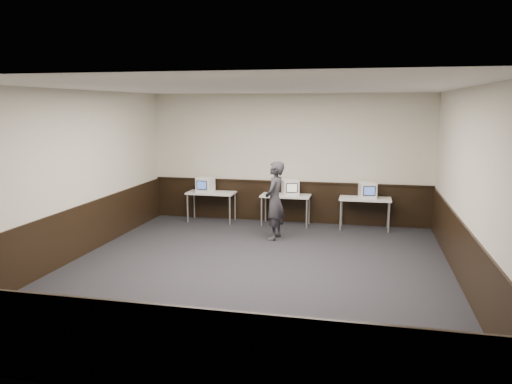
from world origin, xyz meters
TOP-DOWN VIEW (x-y plane):
  - floor at (0.00, 0.00)m, footprint 8.00×8.00m
  - ceiling at (0.00, 0.00)m, footprint 8.00×8.00m
  - back_wall at (0.00, 4.00)m, footprint 7.00×0.00m
  - front_wall at (0.00, -4.00)m, footprint 7.00×0.00m
  - left_wall at (-3.50, 0.00)m, footprint 0.00×8.00m
  - right_wall at (3.50, 0.00)m, footprint 0.00×8.00m
  - wainscot_back at (0.00, 3.98)m, footprint 6.98×0.04m
  - wainscot_front at (0.00, -3.98)m, footprint 6.98×0.04m
  - wainscot_left at (-3.48, 0.00)m, footprint 0.04×7.98m
  - wainscot_right at (3.48, 0.00)m, footprint 0.04×7.98m
  - wainscot_rail at (0.00, 3.96)m, footprint 6.98×0.06m
  - desk_left at (-1.90, 3.60)m, footprint 1.20×0.60m
  - desk_center at (0.00, 3.60)m, footprint 1.20×0.60m
  - desk_right at (1.90, 3.60)m, footprint 1.20×0.60m
  - emac_left at (-2.04, 3.55)m, footprint 0.43×0.45m
  - emac_center at (0.11, 3.62)m, footprint 0.49×0.50m
  - emac_right at (1.95, 3.59)m, footprint 0.45×0.46m
  - person at (-0.03, 2.26)m, footprint 0.48×0.67m

SIDE VIEW (x-z plane):
  - floor at x=0.00m, z-range 0.00..0.00m
  - wainscot_back at x=0.00m, z-range 0.00..1.00m
  - wainscot_front at x=0.00m, z-range 0.00..1.00m
  - wainscot_left at x=-3.48m, z-range 0.00..1.00m
  - wainscot_right at x=3.48m, z-range 0.00..1.00m
  - desk_left at x=-1.90m, z-range 0.30..1.05m
  - desk_center at x=0.00m, z-range 0.30..1.05m
  - desk_right at x=1.90m, z-range 0.30..1.05m
  - person at x=-0.03m, z-range 0.00..1.72m
  - emac_left at x=-2.04m, z-range 0.75..1.12m
  - emac_right at x=1.95m, z-range 0.75..1.13m
  - emac_center at x=0.11m, z-range 0.75..1.13m
  - wainscot_rail at x=0.00m, z-range 1.00..1.04m
  - back_wall at x=0.00m, z-range -1.90..5.10m
  - front_wall at x=0.00m, z-range -1.90..5.10m
  - left_wall at x=-3.50m, z-range -2.40..5.60m
  - right_wall at x=3.50m, z-range -2.40..5.60m
  - ceiling at x=0.00m, z-range 3.20..3.20m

